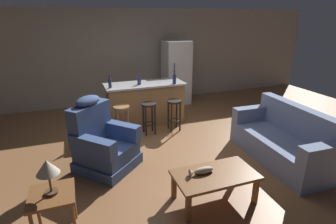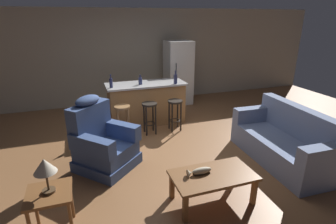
% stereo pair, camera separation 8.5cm
% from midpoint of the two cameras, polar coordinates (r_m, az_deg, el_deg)
% --- Properties ---
extents(ground_plane, '(12.00, 12.00, 0.00)m').
position_cam_midpoint_polar(ground_plane, '(5.11, -1.24, -7.62)').
color(ground_plane, brown).
extents(back_wall, '(12.00, 0.05, 2.60)m').
position_cam_midpoint_polar(back_wall, '(7.63, -9.09, 11.71)').
color(back_wall, '#A89E89').
rests_on(back_wall, ground_plane).
extents(coffee_table, '(1.10, 0.60, 0.42)m').
position_cam_midpoint_polar(coffee_table, '(3.63, 9.49, -13.82)').
color(coffee_table, brown).
rests_on(coffee_table, ground_plane).
extents(fish_figurine, '(0.34, 0.10, 0.10)m').
position_cam_midpoint_polar(fish_figurine, '(3.54, 6.59, -12.63)').
color(fish_figurine, '#4C3823').
rests_on(fish_figurine, coffee_table).
extents(couch, '(0.91, 1.93, 0.94)m').
position_cam_midpoint_polar(couch, '(4.97, 23.56, -5.85)').
color(couch, '#707FA3').
rests_on(couch, ground_plane).
extents(recliner_near_lamp, '(1.19, 1.19, 1.20)m').
position_cam_midpoint_polar(recliner_near_lamp, '(4.44, -14.63, -6.64)').
color(recliner_near_lamp, '#384C7A').
rests_on(recliner_near_lamp, ground_plane).
extents(end_table, '(0.48, 0.48, 0.56)m').
position_cam_midpoint_polar(end_table, '(3.31, -24.53, -17.25)').
color(end_table, brown).
rests_on(end_table, ground_plane).
extents(table_lamp, '(0.24, 0.24, 0.41)m').
position_cam_midpoint_polar(table_lamp, '(3.10, -25.50, -11.08)').
color(table_lamp, '#4C3823').
rests_on(table_lamp, end_table).
extents(kitchen_island, '(1.80, 0.70, 0.95)m').
position_cam_midpoint_polar(kitchen_island, '(6.12, -5.36, 1.93)').
color(kitchen_island, '#9E7042').
rests_on(kitchen_island, ground_plane).
extents(bar_stool_left, '(0.32, 0.32, 0.68)m').
position_cam_midpoint_polar(bar_stool_left, '(5.41, -10.43, -0.85)').
color(bar_stool_left, olive).
rests_on(bar_stool_left, ground_plane).
extents(bar_stool_middle, '(0.32, 0.32, 0.68)m').
position_cam_midpoint_polar(bar_stool_middle, '(5.52, -4.61, -0.14)').
color(bar_stool_middle, black).
rests_on(bar_stool_middle, ground_plane).
extents(bar_stool_right, '(0.32, 0.32, 0.68)m').
position_cam_midpoint_polar(bar_stool_right, '(5.69, 0.93, 0.54)').
color(bar_stool_right, black).
rests_on(bar_stool_right, ground_plane).
extents(refrigerator, '(0.70, 0.69, 1.76)m').
position_cam_midpoint_polar(refrigerator, '(7.50, 1.47, 8.55)').
color(refrigerator, white).
rests_on(refrigerator, ground_plane).
extents(bottle_tall_green, '(0.07, 0.07, 0.29)m').
position_cam_midpoint_polar(bottle_tall_green, '(5.69, -12.96, 6.19)').
color(bottle_tall_green, '#23284C').
rests_on(bottle_tall_green, kitchen_island).
extents(bottle_short_amber, '(0.08, 0.08, 0.30)m').
position_cam_midpoint_polar(bottle_short_amber, '(5.91, 0.97, 7.24)').
color(bottle_short_amber, '#23284C').
rests_on(bottle_short_amber, kitchen_island).
extents(bottle_wine_dark, '(0.08, 0.08, 0.22)m').
position_cam_midpoint_polar(bottle_wine_dark, '(5.89, -6.70, 6.75)').
color(bottle_wine_dark, '#23284C').
rests_on(bottle_wine_dark, kitchen_island).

